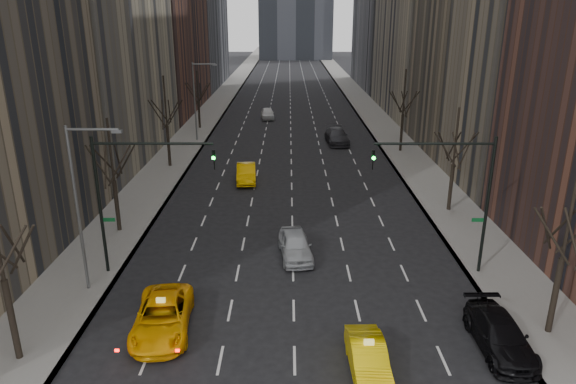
{
  "coord_description": "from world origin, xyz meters",
  "views": [
    {
      "loc": [
        -0.26,
        -14.74,
        14.29
      ],
      "look_at": [
        -0.3,
        16.35,
        3.5
      ],
      "focal_mm": 32.0,
      "sensor_mm": 36.0,
      "label": 1
    }
  ],
  "objects_px": {
    "taxi_sedan": "(368,359)",
    "parked_suv_black": "(500,334)",
    "silver_sedan_ahead": "(295,245)",
    "taxi_suv": "(163,316)"
  },
  "relations": [
    {
      "from": "taxi_sedan",
      "to": "silver_sedan_ahead",
      "type": "bearing_deg",
      "value": 103.08
    },
    {
      "from": "taxi_suv",
      "to": "parked_suv_black",
      "type": "relative_size",
      "value": 1.09
    },
    {
      "from": "taxi_sedan",
      "to": "silver_sedan_ahead",
      "type": "distance_m",
      "value": 11.32
    },
    {
      "from": "taxi_suv",
      "to": "taxi_sedan",
      "type": "relative_size",
      "value": 1.31
    },
    {
      "from": "silver_sedan_ahead",
      "to": "taxi_sedan",
      "type": "bearing_deg",
      "value": -81.73
    },
    {
      "from": "taxi_suv",
      "to": "taxi_sedan",
      "type": "height_order",
      "value": "taxi_suv"
    },
    {
      "from": "taxi_sedan",
      "to": "parked_suv_black",
      "type": "height_order",
      "value": "parked_suv_black"
    },
    {
      "from": "taxi_sedan",
      "to": "taxi_suv",
      "type": "bearing_deg",
      "value": 160.16
    },
    {
      "from": "silver_sedan_ahead",
      "to": "parked_suv_black",
      "type": "relative_size",
      "value": 0.91
    },
    {
      "from": "taxi_suv",
      "to": "silver_sedan_ahead",
      "type": "distance_m",
      "value": 10.17
    }
  ]
}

